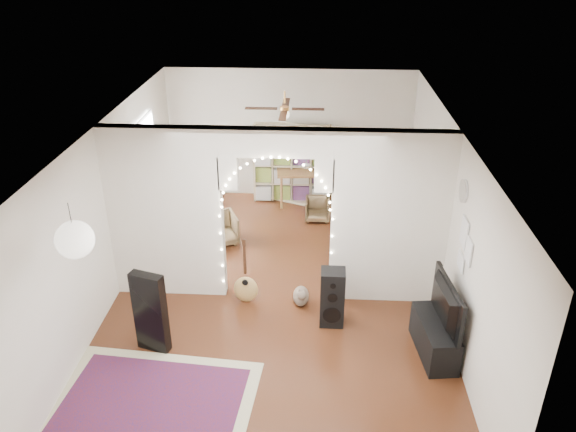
# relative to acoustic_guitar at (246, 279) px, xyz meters

# --- Properties ---
(floor) EXTENTS (7.50, 7.50, 0.00)m
(floor) POSITION_rel_acoustic_guitar_xyz_m (0.46, 0.25, -0.41)
(floor) COLOR black
(floor) RESTS_ON ground
(ceiling) EXTENTS (5.00, 7.50, 0.02)m
(ceiling) POSITION_rel_acoustic_guitar_xyz_m (0.46, 0.25, 2.29)
(ceiling) COLOR white
(ceiling) RESTS_ON wall_back
(wall_back) EXTENTS (5.00, 0.02, 2.70)m
(wall_back) POSITION_rel_acoustic_guitar_xyz_m (0.46, 4.00, 0.94)
(wall_back) COLOR silver
(wall_back) RESTS_ON floor
(wall_front) EXTENTS (5.00, 0.02, 2.70)m
(wall_front) POSITION_rel_acoustic_guitar_xyz_m (0.46, -3.50, 0.94)
(wall_front) COLOR silver
(wall_front) RESTS_ON floor
(wall_left) EXTENTS (0.02, 7.50, 2.70)m
(wall_left) POSITION_rel_acoustic_guitar_xyz_m (-2.04, 0.25, 0.94)
(wall_left) COLOR silver
(wall_left) RESTS_ON floor
(wall_right) EXTENTS (0.02, 7.50, 2.70)m
(wall_right) POSITION_rel_acoustic_guitar_xyz_m (2.96, 0.25, 0.94)
(wall_right) COLOR silver
(wall_right) RESTS_ON floor
(divider_wall) EXTENTS (5.00, 0.20, 2.70)m
(divider_wall) POSITION_rel_acoustic_guitar_xyz_m (0.46, 0.25, 1.02)
(divider_wall) COLOR silver
(divider_wall) RESTS_ON floor
(fairy_lights) EXTENTS (1.64, 0.04, 1.60)m
(fairy_lights) POSITION_rel_acoustic_guitar_xyz_m (0.46, 0.12, 1.14)
(fairy_lights) COLOR #FFEABF
(fairy_lights) RESTS_ON divider_wall
(window) EXTENTS (0.04, 1.20, 1.40)m
(window) POSITION_rel_acoustic_guitar_xyz_m (-2.01, 2.05, 1.09)
(window) COLOR white
(window) RESTS_ON wall_left
(wall_clock) EXTENTS (0.03, 0.31, 0.31)m
(wall_clock) POSITION_rel_acoustic_guitar_xyz_m (2.94, -0.35, 1.69)
(wall_clock) COLOR white
(wall_clock) RESTS_ON wall_right
(picture_frames) EXTENTS (0.02, 0.50, 0.70)m
(picture_frames) POSITION_rel_acoustic_guitar_xyz_m (2.94, -0.75, 1.09)
(picture_frames) COLOR white
(picture_frames) RESTS_ON wall_right
(paper_lantern) EXTENTS (0.40, 0.40, 0.40)m
(paper_lantern) POSITION_rel_acoustic_guitar_xyz_m (-1.44, -2.15, 1.84)
(paper_lantern) COLOR white
(paper_lantern) RESTS_ON ceiling
(ceiling_fan) EXTENTS (1.10, 1.10, 0.30)m
(ceiling_fan) POSITION_rel_acoustic_guitar_xyz_m (0.46, 2.25, 1.99)
(ceiling_fan) COLOR #CB8F43
(ceiling_fan) RESTS_ON ceiling
(area_rug) EXTENTS (2.60, 2.04, 0.02)m
(area_rug) POSITION_rel_acoustic_guitar_xyz_m (-0.90, -2.19, -0.40)
(area_rug) COLOR maroon
(area_rug) RESTS_ON floor
(guitar_case) EXTENTS (0.48, 0.28, 1.18)m
(guitar_case) POSITION_rel_acoustic_guitar_xyz_m (-1.12, -1.14, 0.18)
(guitar_case) COLOR black
(guitar_case) RESTS_ON floor
(acoustic_guitar) EXTENTS (0.38, 0.17, 0.93)m
(acoustic_guitar) POSITION_rel_acoustic_guitar_xyz_m (0.00, 0.00, 0.00)
(acoustic_guitar) COLOR #B28D47
(acoustic_guitar) RESTS_ON floor
(tabby_cat) EXTENTS (0.28, 0.57, 0.38)m
(tabby_cat) POSITION_rel_acoustic_guitar_xyz_m (0.84, -0.02, -0.25)
(tabby_cat) COLOR brown
(tabby_cat) RESTS_ON floor
(floor_speaker) EXTENTS (0.35, 0.31, 0.89)m
(floor_speaker) POSITION_rel_acoustic_guitar_xyz_m (1.30, -0.45, 0.03)
(floor_speaker) COLOR black
(floor_speaker) RESTS_ON floor
(media_console) EXTENTS (0.52, 1.04, 0.50)m
(media_console) POSITION_rel_acoustic_guitar_xyz_m (2.66, -1.03, -0.16)
(media_console) COLOR black
(media_console) RESTS_ON floor
(tv) EXTENTS (0.27, 1.08, 0.62)m
(tv) POSITION_rel_acoustic_guitar_xyz_m (2.66, -1.03, 0.40)
(tv) COLOR black
(tv) RESTS_ON media_console
(bookcase) EXTENTS (1.61, 0.98, 1.62)m
(bookcase) POSITION_rel_acoustic_guitar_xyz_m (0.51, 3.75, 0.40)
(bookcase) COLOR beige
(bookcase) RESTS_ON floor
(dining_table) EXTENTS (1.27, 0.91, 0.76)m
(dining_table) POSITION_rel_acoustic_guitar_xyz_m (0.81, 3.65, 0.28)
(dining_table) COLOR brown
(dining_table) RESTS_ON floor
(flower_vase) EXTENTS (0.20, 0.20, 0.19)m
(flower_vase) POSITION_rel_acoustic_guitar_xyz_m (0.81, 3.65, 0.44)
(flower_vase) COLOR silver
(flower_vase) RESTS_ON dining_table
(dining_chair_left) EXTENTS (0.79, 0.80, 0.55)m
(dining_chair_left) POSITION_rel_acoustic_guitar_xyz_m (-0.70, 1.81, -0.13)
(dining_chair_left) COLOR brown
(dining_chair_left) RESTS_ON floor
(dining_chair_right) EXTENTS (0.47, 0.49, 0.44)m
(dining_chair_right) POSITION_rel_acoustic_guitar_xyz_m (1.06, 2.83, -0.18)
(dining_chair_right) COLOR brown
(dining_chair_right) RESTS_ON floor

